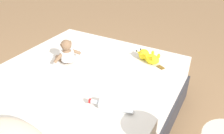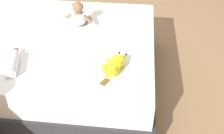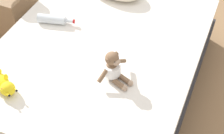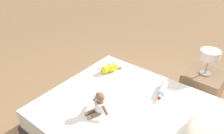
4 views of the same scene
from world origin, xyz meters
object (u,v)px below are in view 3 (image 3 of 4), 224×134
(plush_monkey, at_px, (113,68))
(nightstand, at_px, (12,9))
(bed, at_px, (101,66))
(plush_yellow_creature, at_px, (3,84))
(glass_bottle, at_px, (53,19))

(plush_monkey, bearing_deg, nightstand, 156.24)
(bed, relative_size, plush_monkey, 6.99)
(plush_yellow_creature, bearing_deg, bed, 58.14)
(bed, relative_size, plush_yellow_creature, 6.08)
(plush_monkey, xyz_separation_m, glass_bottle, (-0.70, 0.35, -0.06))
(bed, height_order, nightstand, bed)
(plush_yellow_creature, bearing_deg, glass_bottle, 94.22)
(bed, xyz_separation_m, plush_yellow_creature, (-0.41, -0.66, 0.30))
(nightstand, bearing_deg, plush_yellow_creature, -53.76)
(plush_monkey, relative_size, plush_yellow_creature, 0.87)
(bed, relative_size, nightstand, 4.00)
(plush_monkey, distance_m, nightstand, 1.54)
(bed, height_order, plush_monkey, plush_monkey)
(bed, distance_m, glass_bottle, 0.55)
(glass_bottle, bearing_deg, plush_monkey, -26.45)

